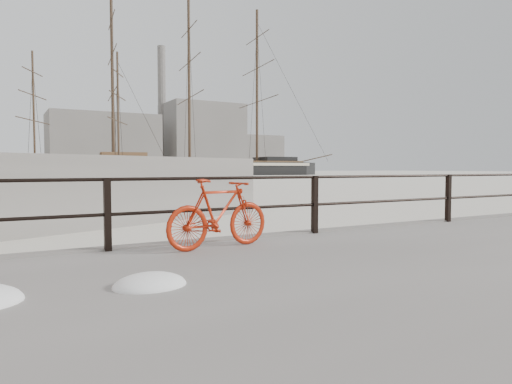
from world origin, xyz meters
name	(u,v)px	position (x,y,z in m)	size (l,w,h in m)	color
ground	(441,237)	(0.00, 0.00, 0.00)	(400.00, 400.00, 0.00)	white
guardrail	(448,198)	(0.00, -0.15, 0.85)	(28.00, 0.10, 1.00)	black
bicycle	(219,213)	(-5.58, -0.69, 0.84)	(1.63, 0.24, 0.99)	#AA220B
barque_black	(190,175)	(26.02, 82.23, 0.00)	(66.17, 21.66, 37.01)	black
schooner_mid	(77,177)	(2.69, 71.75, 0.00)	(29.24, 12.37, 21.01)	white
industrial_west	(103,144)	(20.00, 140.00, 9.00)	(32.00, 18.00, 18.00)	gray
industrial_mid	(202,139)	(55.00, 145.00, 12.00)	(26.00, 20.00, 24.00)	gray
industrial_east	(252,154)	(78.00, 150.00, 7.00)	(20.00, 16.00, 14.00)	gray
smokestack	(162,110)	(42.00, 150.00, 22.00)	(2.80, 2.80, 44.00)	gray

